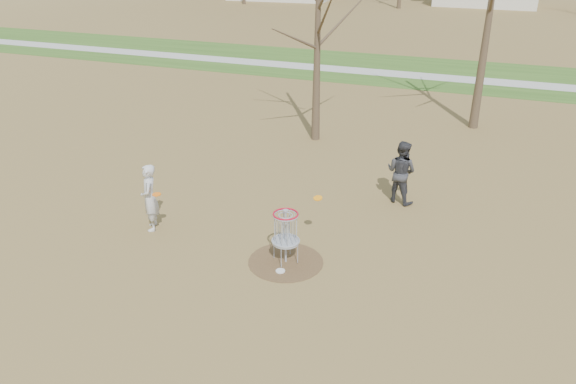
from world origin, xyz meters
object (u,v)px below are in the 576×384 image
object	(u,v)px
player_standing	(150,198)
player_throwing	(401,172)
disc_grounded	(280,271)
disc_golf_basket	(286,228)

from	to	relation	value
player_standing	player_throwing	size ratio (longest dim) A/B	0.98
disc_grounded	player_throwing	bearing A→B (deg)	68.02
player_standing	disc_grounded	distance (m)	4.09
player_throwing	disc_grounded	distance (m)	5.13
disc_grounded	player_standing	bearing A→B (deg)	168.97
player_standing	disc_grounded	size ratio (longest dim) A/B	8.19
player_standing	player_throwing	xyz separation A→B (m)	(5.80, 3.92, 0.02)
player_standing	disc_grounded	xyz separation A→B (m)	(3.92, -0.76, -0.88)
player_throwing	disc_golf_basket	world-z (taller)	player_throwing
player_standing	player_throwing	bearing A→B (deg)	94.49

